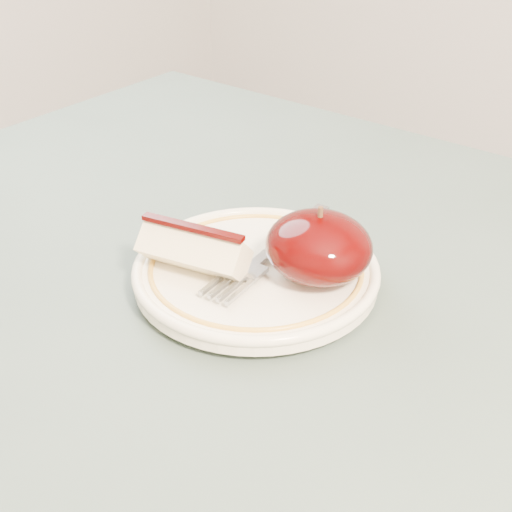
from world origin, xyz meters
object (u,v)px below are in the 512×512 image
Objects in this scene: table at (195,410)px; fork at (271,251)px; apple_half at (319,247)px; plate at (256,271)px.

fork is (0.01, 0.09, 0.11)m from table.
table is 10.68× the size of apple_half.
table is 0.12m from plate.
table is at bearing -120.00° from apple_half.
fork reaches higher than plate.
plate is (0.01, 0.07, 0.10)m from table.
table is 0.17m from apple_half.
plate is 0.06m from apple_half.
table is 0.14m from fork.
fork is (-0.05, 0.00, -0.02)m from apple_half.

